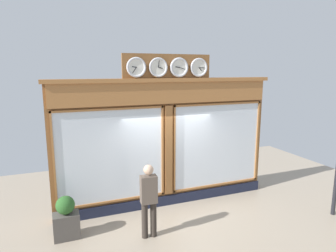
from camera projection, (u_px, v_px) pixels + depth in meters
The scene contains 4 objects.
shop_facade at pixel (166, 141), 8.03m from camera, with size 6.13×0.42×4.10m.
pedestrian at pixel (149, 198), 6.49m from camera, with size 0.37×0.24×1.69m.
planter_box at pixel (67, 226), 6.56m from camera, with size 0.56×0.36×0.58m, color #4C4742.
planter_shrub at pixel (65, 205), 6.47m from camera, with size 0.41×0.41×0.41m, color #285623.
Camera 1 is at (2.79, 7.18, 3.70)m, focal length 31.61 mm.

